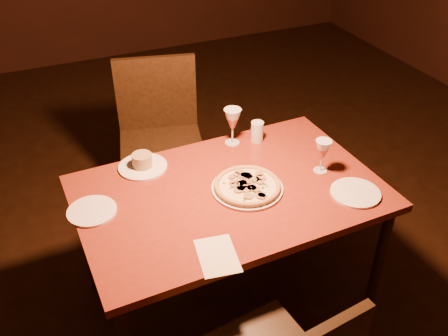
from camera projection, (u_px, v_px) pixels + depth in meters
name	position (u px, v px, depth m)	size (l,w,h in m)	color
floor	(222.00, 296.00, 2.65)	(7.00, 7.00, 0.00)	black
dining_table	(229.00, 201.00, 2.27)	(1.36, 0.90, 0.72)	maroon
chair_far	(160.00, 135.00, 2.95)	(0.57, 0.57, 0.98)	black
pizza_plate	(247.00, 186.00, 2.22)	(0.32, 0.32, 0.03)	white
ramekin_saucer	(142.00, 163.00, 2.36)	(0.23, 0.23, 0.07)	white
wine_glass_far	(232.00, 127.00, 2.50)	(0.09, 0.09, 0.19)	#BC574E
wine_glass_right	(322.00, 156.00, 2.30)	(0.08, 0.08, 0.17)	#BC574E
water_tumbler	(257.00, 132.00, 2.54)	(0.06, 0.06, 0.11)	silver
side_plate_left	(92.00, 211.00, 2.10)	(0.21, 0.21, 0.01)	white
side_plate_near	(355.00, 193.00, 2.20)	(0.22, 0.22, 0.01)	white
menu_card	(217.00, 256.00, 1.89)	(0.14, 0.21, 0.00)	silver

